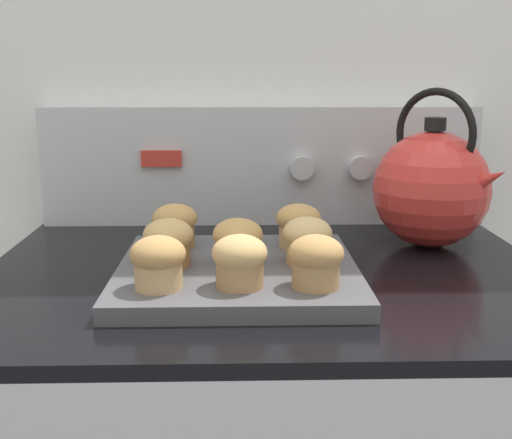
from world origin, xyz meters
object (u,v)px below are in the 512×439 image
Objects in this scene: muffin_r0_c0 at (158,261)px; muffin_r1_c2 at (307,240)px; tea_kettle at (432,187)px; muffin_pan at (238,272)px; muffin_r0_c2 at (316,260)px; muffin_r1_c0 at (168,242)px; muffin_r0_c1 at (240,260)px; muffin_r2_c2 at (298,225)px; muffin_r1_c1 at (238,241)px; muffin_r2_c0 at (175,225)px.

muffin_r0_c0 is 1.00× the size of muffin_r1_c2.
muffin_pan is at bearing -151.31° from tea_kettle.
tea_kettle reaches higher than muffin_r0_c2.
tea_kettle reaches higher than muffin_r1_c0.
muffin_r0_c2 is (0.09, -0.09, 0.04)m from muffin_pan.
muffin_r0_c1 is at bearing -134.30° from muffin_r1_c2.
muffin_r1_c2 is (-0.00, 0.09, 0.00)m from muffin_r0_c2.
muffin_r0_c1 is 1.00× the size of muffin_r2_c2.
muffin_r0_c2 is 0.33m from tea_kettle.
muffin_r1_c2 is (0.09, 0.01, 0.00)m from muffin_r1_c1.
muffin_r2_c2 is at bearing 44.84° from muffin_r0_c0.
muffin_r2_c0 is at bearing 89.45° from muffin_r0_c0.
muffin_r1_c2 reaches higher than muffin_pan.
muffin_r0_c1 and muffin_r0_c2 have the same top height.
muffin_r2_c0 is at bearing 117.19° from muffin_r0_c1.
muffin_r2_c2 is (0.09, 0.09, 0.04)m from muffin_pan.
muffin_r1_c2 is 1.00× the size of muffin_r2_c2.
muffin_r0_c2 and muffin_r1_c2 have the same top height.
muffin_r0_c1 is at bearing -139.71° from tea_kettle.
muffin_r0_c2 is at bearing -0.29° from muffin_r0_c0.
tea_kettle is at bearing 33.04° from muffin_r0_c0.
muffin_r1_c0 is (-0.18, 0.09, 0.00)m from muffin_r0_c2.
tea_kettle is (0.21, 0.16, 0.04)m from muffin_r1_c2.
muffin_r1_c0 is at bearing -153.20° from muffin_r2_c2.
muffin_r2_c0 reaches higher than muffin_pan.
muffin_r1_c1 is at bearing -176.69° from muffin_r1_c2.
muffin_r0_c2 is 0.18m from muffin_r2_c2.
muffin_r1_c1 is at bearing -46.38° from muffin_r2_c0.
muffin_r1_c0 is 1.00× the size of muffin_r2_c2.
tea_kettle reaches higher than muffin_pan.
muffin_r1_c1 is (-0.09, 0.09, 0.00)m from muffin_r0_c2.
muffin_r2_c2 is (-0.00, 0.18, 0.00)m from muffin_r0_c2.
muffin_r2_c0 is (-0.18, 0.09, 0.00)m from muffin_r1_c2.
muffin_r2_c2 is at bearing 91.30° from muffin_r0_c2.
muffin_r0_c0 is at bearing -146.96° from tea_kettle.
tea_kettle is (0.39, 0.07, 0.04)m from muffin_r2_c0.
muffin_r0_c1 is 1.00× the size of muffin_r2_c0.
muffin_r0_c2 is 0.09m from muffin_r1_c2.
muffin_r2_c2 is (0.08, 0.18, 0.00)m from muffin_r0_c1.
muffin_r2_c2 is at bearing -160.05° from tea_kettle.
tea_kettle reaches higher than muffin_r0_c1.
muffin_r1_c1 is 1.00× the size of muffin_r2_c0.
muffin_r2_c0 is (0.00, 0.18, 0.00)m from muffin_r0_c0.
muffin_r0_c0 is at bearing -153.01° from muffin_r1_c2.
muffin_r0_c0 is 0.18m from muffin_r0_c2.
muffin_r0_c0 is 0.47m from tea_kettle.
muffin_r2_c0 is at bearing 134.41° from muffin_pan.
muffin_r0_c2 and muffin_r1_c1 have the same top height.
muffin_r2_c0 is at bearing 153.69° from muffin_r1_c2.
tea_kettle reaches higher than muffin_r0_c0.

